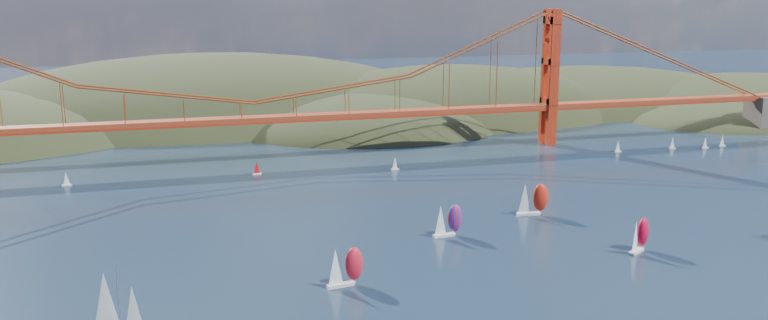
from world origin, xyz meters
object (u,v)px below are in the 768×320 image
Objects in this scene: racer_3 at (532,198)px; racer_rwb at (447,220)px; racer_1 at (639,235)px; sloop_navy at (114,309)px; racer_0 at (344,266)px.

racer_rwb is (-29.59, -11.21, -0.40)m from racer_3.
racer_1 is at bearing -37.90° from racer_rwb.
racer_3 reaches higher than racer_rwb.
sloop_navy is 1.63× the size of racer_rwb.
sloop_navy is 119.48m from racer_1.
racer_3 is at bearing 13.66° from racer_rwb.
racer_0 is 0.93× the size of racer_3.
racer_1 is 0.99× the size of racer_rwb.
sloop_navy is at bearing -170.47° from racer_0.
racer_rwb reaches higher than racer_1.
racer_rwb is (-40.11, 23.93, 0.05)m from racer_1.
racer_1 is at bearing 19.06° from sloop_navy.
racer_0 is (45.16, 15.44, -2.21)m from sloop_navy.
racer_1 is at bearing -64.43° from racer_3.
racer_3 is at bearing 36.70° from sloop_navy.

